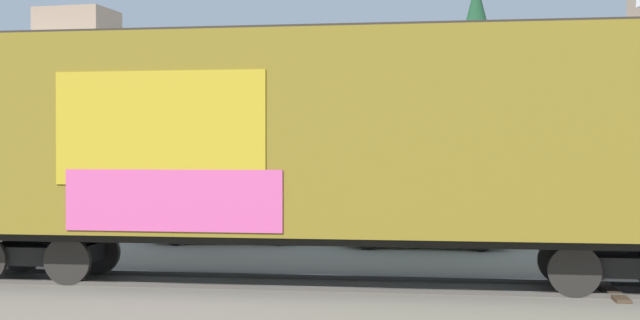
# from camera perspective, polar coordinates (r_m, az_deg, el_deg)

# --- Properties ---
(ground_plane) EXTENTS (260.00, 260.00, 0.00)m
(ground_plane) POSITION_cam_1_polar(r_m,az_deg,el_deg) (15.67, 2.00, -8.75)
(ground_plane) COLOR slate
(track) EXTENTS (60.01, 4.24, 0.08)m
(track) POSITION_cam_1_polar(r_m,az_deg,el_deg) (15.60, 7.71, -8.65)
(track) COLOR #4C4742
(track) RESTS_ON ground_plane
(freight_car) EXTENTS (17.65, 3.63, 4.96)m
(freight_car) POSITION_cam_1_polar(r_m,az_deg,el_deg) (15.57, -0.33, 1.54)
(freight_car) COLOR olive
(freight_car) RESTS_ON ground_plane
(hillside) EXTENTS (131.52, 32.20, 16.75)m
(hillside) POSITION_cam_1_polar(r_m,az_deg,el_deg) (78.07, 8.69, 3.13)
(hillside) COLOR silver
(hillside) RESTS_ON ground_plane
(parked_car_black) EXTENTS (4.38, 2.48, 1.76)m
(parked_car_black) POSITION_cam_1_polar(r_m,az_deg,el_deg) (23.07, -6.39, -3.51)
(parked_car_black) COLOR black
(parked_car_black) RESTS_ON ground_plane
(parked_car_green) EXTENTS (4.25, 2.06, 1.67)m
(parked_car_green) POSITION_cam_1_polar(r_m,az_deg,el_deg) (21.99, 7.14, -3.89)
(parked_car_green) COLOR #1E5933
(parked_car_green) RESTS_ON ground_plane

